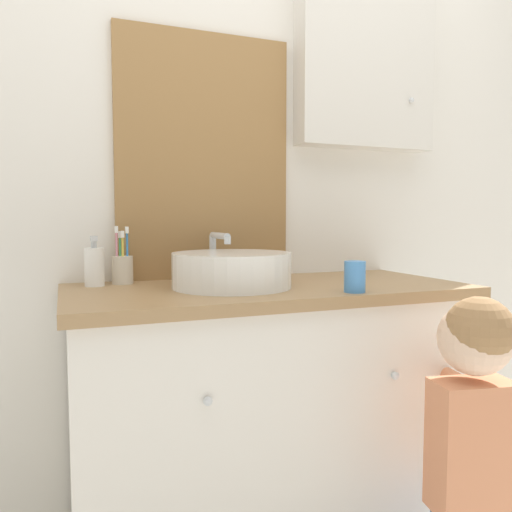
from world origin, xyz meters
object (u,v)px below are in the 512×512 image
Objects in this scene: soap_dispenser at (94,266)px; toothbrush_holder at (122,268)px; sink_basin at (232,269)px; child_figure at (473,422)px; drinking_cup at (355,277)px.

toothbrush_holder is at bearing 18.12° from soap_dispenser.
sink_basin is 0.79m from child_figure.
sink_basin is 4.69× the size of drinking_cup.
drinking_cup is (0.61, -0.44, -0.01)m from toothbrush_holder.
sink_basin reaches higher than soap_dispenser.
sink_basin is 2.67× the size of soap_dispenser.
drinking_cup is (-0.19, 0.27, 0.36)m from child_figure.
child_figure is at bearing -45.24° from sink_basin.
toothbrush_holder is 1.19× the size of soap_dispenser.
soap_dispenser is 0.81m from drinking_cup.
soap_dispenser is at bearing 149.44° from drinking_cup.
drinking_cup reaches higher than child_figure.
sink_basin is 0.37m from toothbrush_holder.
drinking_cup is at bearing 126.22° from child_figure.
drinking_cup is at bearing -30.56° from soap_dispenser.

